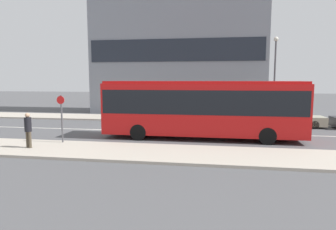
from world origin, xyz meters
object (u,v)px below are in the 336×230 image
Objects in this scene: parked_car_0 at (291,119)px; street_lamp at (275,71)px; bus_stop_sign at (62,115)px; city_bus at (202,106)px; pedestrian_near_stop at (28,128)px.

parked_car_0 is 0.69× the size of street_lamp.
bus_stop_sign reaches higher than parked_car_0.
city_bus is at bearing -139.02° from parked_car_0.
city_bus is at bearing -127.41° from street_lamp.
bus_stop_sign is 16.55m from street_lamp.
city_bus is 6.66× the size of pedestrian_near_stop.
city_bus is 2.53× the size of parked_car_0.
bus_stop_sign is at bearing -142.10° from street_lamp.
pedestrian_near_stop is at bearing -146.09° from parked_car_0.
pedestrian_near_stop is 0.26× the size of street_lamp.
parked_car_0 is at bearing 31.60° from bus_stop_sign.
street_lamp is (5.40, 7.06, 2.28)m from city_bus.
parked_car_0 is at bearing 40.89° from city_bus.
street_lamp is at bearing 61.07° from pedestrian_near_stop.
city_bus is 9.67m from pedestrian_near_stop.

